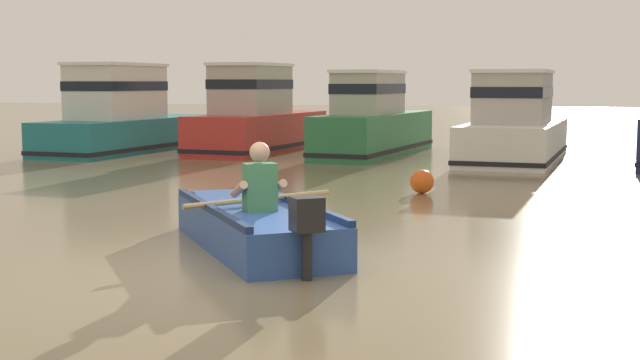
# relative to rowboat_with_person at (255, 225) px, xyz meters

# --- Properties ---
(ground_plane) EXTENTS (120.00, 120.00, 0.00)m
(ground_plane) POSITION_rel_rowboat_with_person_xyz_m (0.35, -1.23, -0.25)
(ground_plane) COLOR #7A6B4C
(rowboat_with_person) EXTENTS (2.76, 3.30, 1.19)m
(rowboat_with_person) POSITION_rel_rowboat_with_person_xyz_m (0.00, 0.00, 0.00)
(rowboat_with_person) COLOR #2D519E
(rowboat_with_person) RESTS_ON ground
(moored_boat_teal) EXTENTS (2.32, 6.56, 2.33)m
(moored_boat_teal) POSITION_rel_rowboat_with_person_xyz_m (-8.01, 11.73, 0.60)
(moored_boat_teal) COLOR #1E727A
(moored_boat_teal) RESTS_ON ground
(moored_boat_red) EXTENTS (2.29, 5.55, 2.32)m
(moored_boat_red) POSITION_rel_rowboat_with_person_xyz_m (-4.61, 12.57, 0.61)
(moored_boat_red) COLOR #B72D28
(moored_boat_red) RESTS_ON ground
(moored_boat_green) EXTENTS (2.12, 5.75, 2.12)m
(moored_boat_green) POSITION_rel_rowboat_with_person_xyz_m (-1.42, 12.37, 0.55)
(moored_boat_green) COLOR #287042
(moored_boat_green) RESTS_ON ground
(moored_boat_white) EXTENTS (2.37, 6.06, 2.11)m
(moored_boat_white) POSITION_rel_rowboat_with_person_xyz_m (2.09, 11.79, 0.53)
(moored_boat_white) COLOR white
(moored_boat_white) RESTS_ON ground
(mooring_buoy) EXTENTS (0.40, 0.40, 0.40)m
(mooring_buoy) POSITION_rel_rowboat_with_person_xyz_m (1.01, 5.19, -0.05)
(mooring_buoy) COLOR #E55919
(mooring_buoy) RESTS_ON ground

